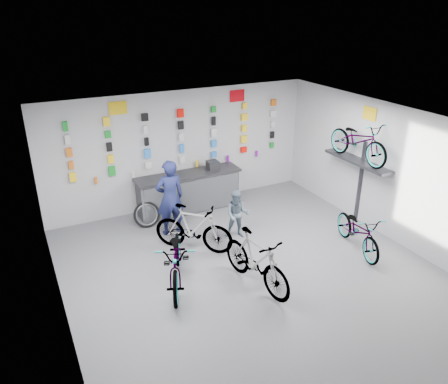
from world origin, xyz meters
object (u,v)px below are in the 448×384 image
counter (189,192)px  clerk (170,198)px  bike_left (177,260)px  bike_service (193,228)px  bike_center (256,261)px  customer (237,214)px  bike_right (358,231)px

counter → clerk: 1.34m
bike_left → bike_service: bearing=75.1°
bike_left → bike_center: 1.48m
bike_center → customer: (0.58, 1.81, 0.01)m
customer → bike_service: bearing=-146.2°
counter → bike_center: bike_center is taller
counter → customer: (0.43, -1.79, 0.08)m
counter → customer: bearing=-76.6°
bike_service → bike_left: bearing=-173.8°
bike_right → clerk: size_ratio=0.97×
bike_center → customer: 1.90m
counter → bike_service: (-0.68, -1.88, 0.04)m
clerk → counter: bearing=-130.5°
bike_left → bike_center: (1.29, -0.73, 0.03)m
bike_center → bike_service: 1.80m
bike_service → customer: bearing=-41.9°
clerk → bike_left: bearing=74.1°
bike_left → customer: 2.15m
bike_left → counter: bearing=85.8°
bike_center → bike_right: 2.64m
counter → bike_center: (-0.15, -3.60, 0.06)m
bike_service → clerk: size_ratio=0.98×
counter → bike_service: bearing=-109.9°
clerk → customer: clerk is taller
counter → bike_service: 2.00m
counter → clerk: bearing=-131.6°
bike_right → bike_service: bike_service is taller
bike_center → bike_right: size_ratio=1.06×
bike_right → counter: bearing=139.2°
bike_left → clerk: 2.04m
bike_center → bike_left: bearing=140.7°
bike_center → bike_service: (-0.53, 1.72, -0.02)m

